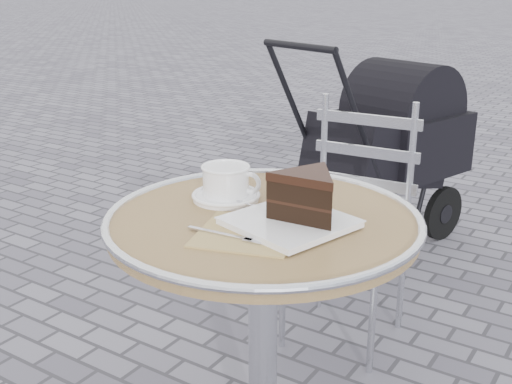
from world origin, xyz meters
The scene contains 5 objects.
cafe_table centered at (0.00, 0.00, 0.57)m, with size 0.72×0.72×0.74m.
cappuccino_set centered at (-0.14, 0.05, 0.77)m, with size 0.19×0.16×0.08m.
cake_plate_set centered at (0.10, 0.00, 0.79)m, with size 0.35×0.35×0.12m.
bistro_chair centered at (-0.13, 0.83, 0.52)m, with size 0.41×0.41×0.85m.
baby_stroller centered at (-0.37, 1.67, 0.45)m, with size 0.69×1.04×0.99m.
Camera 1 is at (0.72, -1.14, 1.25)m, focal length 45.00 mm.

